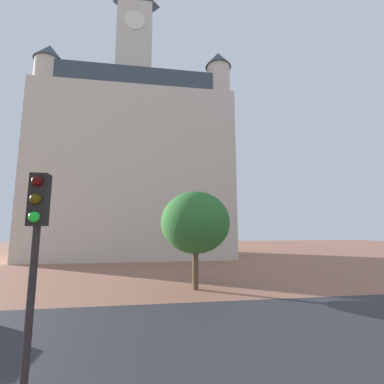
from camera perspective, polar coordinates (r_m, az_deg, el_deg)
ground_plane at (r=11.33m, az=-0.23°, el=-25.37°), size 120.00×120.00×0.00m
street_asphalt_strip at (r=9.60m, az=1.58°, el=-28.58°), size 120.00×6.87×0.00m
landmark_building at (r=33.95m, az=-12.15°, el=6.17°), size 22.79×11.89×37.57m
traffic_light_pole at (r=5.12m, az=-31.46°, el=-10.72°), size 0.28×0.34×4.30m
tree_curb_far at (r=14.99m, az=0.75°, el=-6.74°), size 3.96×3.96×5.51m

